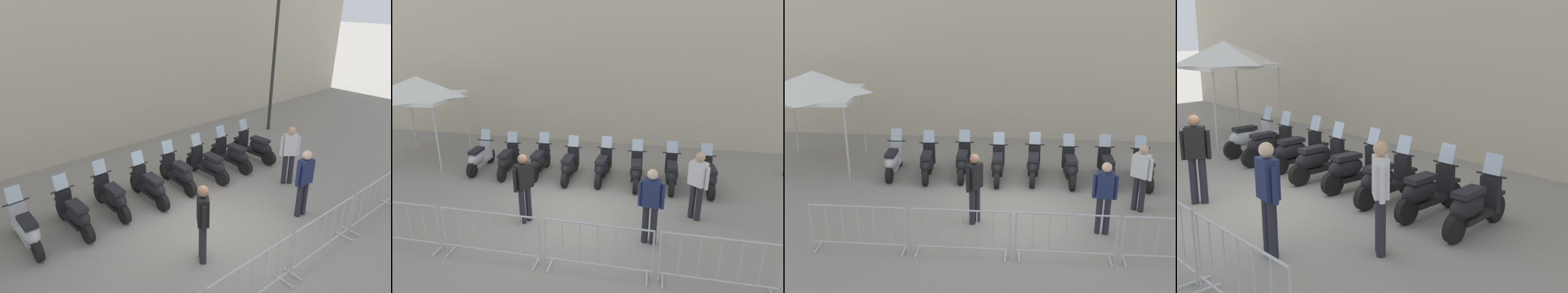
% 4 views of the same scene
% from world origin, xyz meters
% --- Properties ---
extents(ground_plane, '(120.00, 120.00, 0.00)m').
position_xyz_m(ground_plane, '(0.00, 0.00, 0.00)').
color(ground_plane, gray).
extents(motorcycle_0, '(0.56, 1.73, 1.24)m').
position_xyz_m(motorcycle_0, '(-3.34, 2.28, 0.45)').
color(motorcycle_0, black).
rests_on(motorcycle_0, ground).
extents(motorcycle_1, '(0.56, 1.72, 1.24)m').
position_xyz_m(motorcycle_1, '(-2.34, 2.09, 0.45)').
color(motorcycle_1, black).
rests_on(motorcycle_1, ground).
extents(motorcycle_2, '(0.56, 1.73, 1.24)m').
position_xyz_m(motorcycle_2, '(-1.33, 2.15, 0.45)').
color(motorcycle_2, black).
rests_on(motorcycle_2, ground).
extents(motorcycle_3, '(0.56, 1.73, 1.24)m').
position_xyz_m(motorcycle_3, '(-0.34, 1.91, 0.45)').
color(motorcycle_3, black).
rests_on(motorcycle_3, ground).
extents(motorcycle_4, '(0.63, 1.72, 1.24)m').
position_xyz_m(motorcycle_4, '(0.67, 1.93, 0.45)').
color(motorcycle_4, black).
rests_on(motorcycle_4, ground).
extents(motorcycle_5, '(0.56, 1.72, 1.24)m').
position_xyz_m(motorcycle_5, '(1.68, 1.74, 0.45)').
color(motorcycle_5, black).
rests_on(motorcycle_5, ground).
extents(motorcycle_6, '(0.56, 1.73, 1.24)m').
position_xyz_m(motorcycle_6, '(2.69, 1.70, 0.45)').
color(motorcycle_6, black).
rests_on(motorcycle_6, ground).
extents(motorcycle_7, '(0.56, 1.72, 1.24)m').
position_xyz_m(motorcycle_7, '(3.69, 1.58, 0.45)').
color(motorcycle_7, black).
rests_on(motorcycle_7, ground).
extents(barrier_segment_3, '(2.07, 0.61, 1.07)m').
position_xyz_m(barrier_segment_3, '(3.03, -2.44, 0.52)').
color(barrier_segment_3, '#B2B5B7').
rests_on(barrier_segment_3, ground).
extents(officer_near_row_end, '(0.40, 0.44, 1.73)m').
position_xyz_m(officer_near_row_end, '(-0.98, -0.61, 0.98)').
color(officer_near_row_end, '#23232D').
rests_on(officer_near_row_end, ground).
extents(officer_mid_plaza, '(0.54, 0.29, 1.73)m').
position_xyz_m(officer_mid_plaza, '(1.91, -1.15, 0.98)').
color(officer_mid_plaza, '#23232D').
rests_on(officer_mid_plaza, ground).
extents(officer_by_barriers, '(0.43, 0.41, 1.73)m').
position_xyz_m(officer_by_barriers, '(3.06, -0.02, 0.98)').
color(officer_by_barriers, '#23232D').
rests_on(officer_by_barriers, ground).
extents(canopy_tent, '(2.45, 2.45, 2.91)m').
position_xyz_m(canopy_tent, '(-5.67, 3.13, 2.52)').
color(canopy_tent, silver).
rests_on(canopy_tent, ground).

